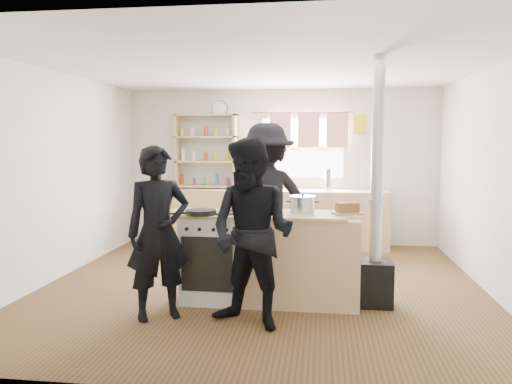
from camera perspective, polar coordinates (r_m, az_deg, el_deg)
ground at (r=5.88m, az=0.71°, el=-10.69°), size 5.00×5.00×0.01m
back_counter at (r=7.94m, az=2.64°, el=-2.99°), size 3.40×0.55×0.90m
shelving_unit at (r=8.16m, az=-5.71°, el=4.72°), size 1.00×0.28×1.20m
thermos at (r=7.84m, az=8.24°, el=1.33°), size 0.10×0.10×0.32m
cooking_island at (r=5.21m, az=1.58°, el=-7.48°), size 1.97×0.64×0.93m
skillet_greens at (r=5.04m, az=-6.32°, el=-2.27°), size 0.42×0.42×0.05m
roast_tray at (r=5.20m, az=0.55°, el=-1.85°), size 0.41×0.37×0.07m
stockpot_stove at (r=5.35m, az=-2.25°, el=-1.24°), size 0.22×0.22×0.18m
stockpot_counter at (r=5.16m, az=5.34°, el=-1.41°), size 0.26×0.26×0.20m
bread_board at (r=5.12m, az=10.39°, el=-1.95°), size 0.33×0.28×0.12m
flue_heater at (r=5.20m, az=13.48°, el=-5.50°), size 0.35×0.35×2.50m
person_near_left at (r=4.76m, az=-11.10°, el=-4.60°), size 0.71×0.64×1.63m
person_near_right at (r=4.43m, az=-0.45°, el=-4.79°), size 1.01×0.91×1.70m
person_far at (r=6.08m, az=1.22°, el=-1.01°), size 1.39×1.09×1.89m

